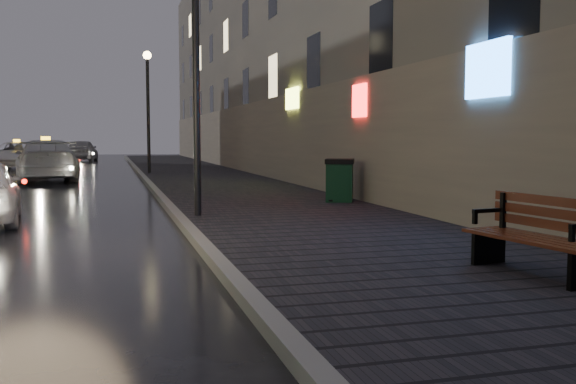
# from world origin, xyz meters

# --- Properties ---
(ground) EXTENTS (120.00, 120.00, 0.00)m
(ground) POSITION_xyz_m (0.00, 0.00, 0.00)
(ground) COLOR black
(ground) RESTS_ON ground
(sidewalk) EXTENTS (4.60, 58.00, 0.15)m
(sidewalk) POSITION_xyz_m (3.90, 21.00, 0.07)
(sidewalk) COLOR black
(sidewalk) RESTS_ON ground
(curb) EXTENTS (0.20, 58.00, 0.15)m
(curb) POSITION_xyz_m (1.50, 21.00, 0.07)
(curb) COLOR slate
(curb) RESTS_ON ground
(building_near) EXTENTS (1.80, 50.00, 13.00)m
(building_near) POSITION_xyz_m (7.10, 25.00, 6.50)
(building_near) COLOR #605B54
(building_near) RESTS_ON ground
(lamp_near) EXTENTS (0.36, 0.36, 5.28)m
(lamp_near) POSITION_xyz_m (1.85, 6.00, 3.49)
(lamp_near) COLOR black
(lamp_near) RESTS_ON sidewalk
(lamp_far) EXTENTS (0.36, 0.36, 5.28)m
(lamp_far) POSITION_xyz_m (1.85, 22.00, 3.49)
(lamp_far) COLOR black
(lamp_far) RESTS_ON sidewalk
(bench) EXTENTS (0.85, 1.82, 0.89)m
(bench) POSITION_xyz_m (4.82, -0.60, 0.60)
(bench) COLOR black
(bench) RESTS_ON sidewalk
(trash_bin) EXTENTS (0.89, 0.89, 1.03)m
(trash_bin) POSITION_xyz_m (5.55, 7.87, 0.68)
(trash_bin) COLOR black
(trash_bin) RESTS_ON sidewalk
(taxi_mid) EXTENTS (2.89, 5.75, 1.60)m
(taxi_mid) POSITION_xyz_m (-2.22, 20.06, 0.80)
(taxi_mid) COLOR silver
(taxi_mid) RESTS_ON ground
(taxi_far) EXTENTS (2.93, 5.47, 1.46)m
(taxi_far) POSITION_xyz_m (-4.73, 31.43, 0.73)
(taxi_far) COLOR silver
(taxi_far) RESTS_ON ground
(car_far) EXTENTS (2.30, 4.77, 1.57)m
(car_far) POSITION_xyz_m (-1.69, 40.99, 0.79)
(car_far) COLOR #9B9AA1
(car_far) RESTS_ON ground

